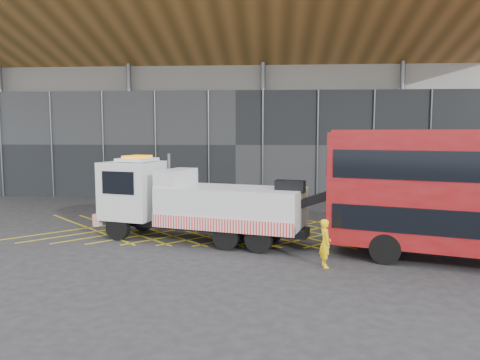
{
  "coord_description": "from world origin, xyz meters",
  "views": [
    {
      "loc": [
        4.7,
        -23.25,
        4.94
      ],
      "look_at": [
        3.0,
        1.5,
        2.4
      ],
      "focal_mm": 35.0,
      "sensor_mm": 36.0,
      "label": 1
    }
  ],
  "objects": [
    {
      "name": "road_markings",
      "position": [
        2.4,
        0.0,
        0.01
      ],
      "size": [
        21.56,
        7.16,
        0.01
      ],
      "color": "gold",
      "rests_on": "ground_plane"
    },
    {
      "name": "construction_building",
      "position": [
        1.92,
        18.4,
        8.98
      ],
      "size": [
        55.0,
        23.97,
        18.0
      ],
      "color": "gray",
      "rests_on": "ground_plane"
    },
    {
      "name": "recovery_truck",
      "position": [
        1.09,
        -2.4,
        1.81
      ],
      "size": [
        11.17,
        5.22,
        3.91
      ],
      "rotation": [
        0.0,
        0.0,
        -0.28
      ],
      "color": "black",
      "rests_on": "ground_plane"
    },
    {
      "name": "worker",
      "position": [
        6.67,
        -6.26,
        0.89
      ],
      "size": [
        0.52,
        0.71,
        1.78
      ],
      "primitive_type": "imported",
      "rotation": [
        0.0,
        0.0,
        1.72
      ],
      "color": "yellow",
      "rests_on": "ground_plane"
    },
    {
      "name": "ground_plane",
      "position": [
        0.0,
        0.0,
        0.0
      ],
      "size": [
        120.0,
        120.0,
        0.0
      ],
      "primitive_type": "plane",
      "color": "#242426"
    }
  ]
}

